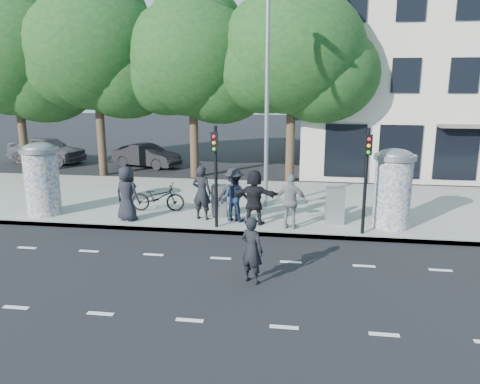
% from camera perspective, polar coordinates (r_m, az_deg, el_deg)
% --- Properties ---
extents(ground, '(120.00, 120.00, 0.00)m').
position_cam_1_polar(ground, '(12.26, -3.58, -10.45)').
color(ground, black).
rests_on(ground, ground).
extents(sidewalk, '(40.00, 8.00, 0.15)m').
position_cam_1_polar(sidewalk, '(19.25, 0.97, -1.28)').
color(sidewalk, gray).
rests_on(sidewalk, ground).
extents(curb, '(40.00, 0.10, 0.16)m').
position_cam_1_polar(curb, '(15.49, -0.90, -4.95)').
color(curb, slate).
rests_on(curb, ground).
extents(lane_dash_near, '(32.00, 0.12, 0.01)m').
position_cam_1_polar(lane_dash_near, '(10.34, -6.15, -15.28)').
color(lane_dash_near, silver).
rests_on(lane_dash_near, ground).
extents(lane_dash_far, '(32.00, 0.12, 0.01)m').
position_cam_1_polar(lane_dash_far, '(13.53, -2.36, -8.07)').
color(lane_dash_far, silver).
rests_on(lane_dash_far, ground).
extents(ad_column_left, '(1.36, 1.36, 2.65)m').
position_cam_1_polar(ad_column_left, '(18.50, -23.02, 1.68)').
color(ad_column_left, beige).
rests_on(ad_column_left, sidewalk).
extents(ad_column_right, '(1.36, 1.36, 2.65)m').
position_cam_1_polar(ad_column_right, '(16.29, 18.14, 0.62)').
color(ad_column_right, beige).
rests_on(ad_column_right, sidewalk).
extents(traffic_pole_near, '(0.22, 0.31, 3.40)m').
position_cam_1_polar(traffic_pole_near, '(15.30, -3.01, 3.13)').
color(traffic_pole_near, black).
rests_on(traffic_pole_near, sidewalk).
extents(traffic_pole_far, '(0.22, 0.31, 3.40)m').
position_cam_1_polar(traffic_pole_far, '(15.12, 15.15, 2.56)').
color(traffic_pole_far, black).
rests_on(traffic_pole_far, sidewalk).
extents(street_lamp, '(0.25, 0.93, 8.00)m').
position_cam_1_polar(street_lamp, '(17.67, 3.30, 12.86)').
color(street_lamp, slate).
rests_on(street_lamp, sidewalk).
extents(tree_far_left, '(7.20, 7.20, 9.26)m').
position_cam_1_polar(tree_far_left, '(28.07, -25.80, 14.64)').
color(tree_far_left, '#38281C').
rests_on(tree_far_left, ground).
extents(tree_mid_left, '(7.20, 7.20, 9.57)m').
position_cam_1_polar(tree_mid_left, '(25.90, -17.23, 16.25)').
color(tree_mid_left, '#38281C').
rests_on(tree_mid_left, ground).
extents(tree_near_left, '(6.80, 6.80, 8.97)m').
position_cam_1_polar(tree_near_left, '(24.41, -5.84, 15.94)').
color(tree_near_left, '#38281C').
rests_on(tree_near_left, ground).
extents(tree_center, '(7.00, 7.00, 9.30)m').
position_cam_1_polar(tree_center, '(23.32, 6.43, 16.66)').
color(tree_center, '#38281C').
rests_on(tree_center, ground).
extents(building, '(20.30, 15.85, 12.00)m').
position_cam_1_polar(building, '(32.44, 26.39, 13.89)').
color(building, beige).
rests_on(building, ground).
extents(ped_a, '(1.09, 0.88, 1.93)m').
position_cam_1_polar(ped_a, '(16.79, -13.61, -0.19)').
color(ped_a, black).
rests_on(ped_a, sidewalk).
extents(ped_b, '(0.78, 0.59, 1.93)m').
position_cam_1_polar(ped_b, '(16.52, -4.67, -0.08)').
color(ped_b, black).
rests_on(ped_b, sidewalk).
extents(ped_c, '(0.96, 0.82, 1.71)m').
position_cam_1_polar(ped_c, '(16.33, -0.76, -0.59)').
color(ped_c, '#1A2742').
rests_on(ped_c, sidewalk).
extents(ped_d, '(1.25, 0.77, 1.88)m').
position_cam_1_polar(ped_d, '(16.34, -0.74, -0.28)').
color(ped_d, black).
rests_on(ped_d, sidewalk).
extents(ped_e, '(1.14, 0.72, 1.85)m').
position_cam_1_polar(ped_e, '(15.50, 6.22, -1.18)').
color(ped_e, gray).
rests_on(ped_e, sidewalk).
extents(ped_f, '(1.79, 0.73, 1.90)m').
position_cam_1_polar(ped_f, '(15.90, 1.75, -0.63)').
color(ped_f, black).
rests_on(ped_f, sidewalk).
extents(man_road, '(0.75, 0.66, 1.71)m').
position_cam_1_polar(man_road, '(11.71, 1.47, -7.07)').
color(man_road, black).
rests_on(man_road, ground).
extents(bicycle, '(0.91, 2.08, 1.06)m').
position_cam_1_polar(bicycle, '(17.87, -10.00, -0.64)').
color(bicycle, black).
rests_on(bicycle, sidewalk).
extents(cabinet_left, '(0.59, 0.46, 1.15)m').
position_cam_1_polar(cabinet_left, '(16.92, -2.53, -1.08)').
color(cabinet_left, slate).
rests_on(cabinet_left, sidewalk).
extents(cabinet_right, '(0.64, 0.49, 1.27)m').
position_cam_1_polar(cabinet_right, '(16.38, 11.50, -1.62)').
color(cabinet_right, gray).
rests_on(cabinet_right, sidewalk).
extents(car_left, '(2.77, 5.15, 1.66)m').
position_cam_1_polar(car_left, '(31.32, -22.50, 4.82)').
color(car_left, '#494A4F').
rests_on(car_left, ground).
extents(car_mid, '(2.57, 4.32, 1.34)m').
position_cam_1_polar(car_mid, '(28.09, -11.32, 4.37)').
color(car_mid, black).
rests_on(car_mid, ground).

